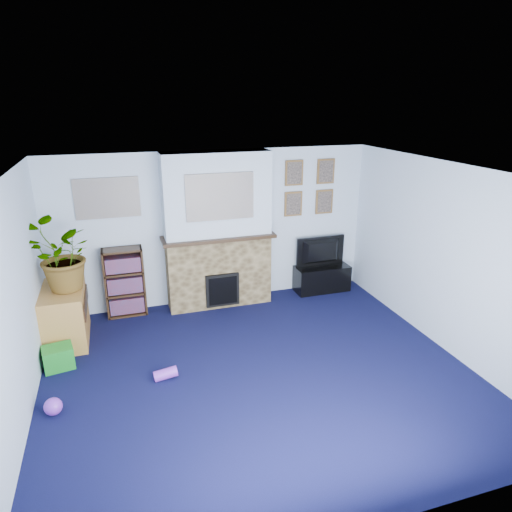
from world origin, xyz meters
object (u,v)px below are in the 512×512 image
object	(u,v)px
tv_stand	(322,278)
sideboard	(65,317)
television	(322,252)
bookshelf	(125,283)

from	to	relation	value
tv_stand	sideboard	distance (m)	4.05
television	sideboard	world-z (taller)	television
bookshelf	sideboard	bearing A→B (deg)	-144.79
television	tv_stand	bearing A→B (deg)	89.18
sideboard	bookshelf	bearing A→B (deg)	35.21
television	sideboard	size ratio (longest dim) A/B	0.89
television	bookshelf	bearing A→B (deg)	-1.83
tv_stand	television	xyz separation A→B (m)	(0.00, 0.02, 0.46)
television	bookshelf	size ratio (longest dim) A/B	0.82
television	sideboard	bearing A→B (deg)	6.48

